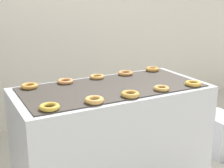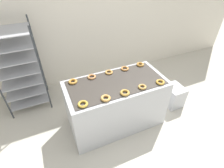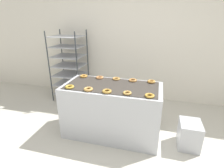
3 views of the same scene
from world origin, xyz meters
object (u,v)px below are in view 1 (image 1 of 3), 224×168
(donut_near_left, at_px, (94,100))
(donut_far_right, at_px, (126,73))
(donut_near_rightmost, at_px, (193,83))
(donut_far_rightmost, at_px, (152,69))
(donut_near_center, at_px, (130,94))
(donut_far_leftmost, at_px, (29,86))
(glaze_bin, at_px, (219,134))
(donut_far_center, at_px, (97,77))
(donut_near_right, at_px, (162,88))
(donut_near_leftmost, at_px, (49,107))
(fryer_machine, at_px, (112,137))
(donut_far_left, at_px, (65,81))

(donut_near_left, height_order, donut_far_right, donut_near_left)
(donut_near_rightmost, height_order, donut_far_rightmost, donut_far_rightmost)
(donut_near_center, bearing_deg, donut_far_leftmost, 137.29)
(glaze_bin, distance_m, donut_far_right, 1.15)
(donut_far_center, xyz_separation_m, donut_far_rightmost, (0.56, 0.00, 0.00))
(donut_far_rightmost, bearing_deg, donut_near_left, -147.15)
(donut_near_right, bearing_deg, donut_near_leftmost, 179.99)
(donut_far_right, bearing_deg, fryer_machine, -135.90)
(donut_near_leftmost, relative_size, donut_near_rightmost, 1.03)
(donut_near_left, height_order, donut_near_right, donut_near_left)
(donut_near_leftmost, height_order, donut_near_right, donut_near_leftmost)
(donut_far_left, relative_size, donut_far_rightmost, 1.03)
(glaze_bin, height_order, donut_far_right, donut_far_right)
(donut_far_center, bearing_deg, glaze_bin, -14.16)
(glaze_bin, distance_m, donut_far_center, 1.37)
(fryer_machine, relative_size, donut_near_rightmost, 11.92)
(donut_near_left, relative_size, donut_near_right, 1.11)
(fryer_machine, relative_size, donut_far_left, 11.66)
(donut_near_leftmost, height_order, donut_far_leftmost, donut_far_leftmost)
(donut_near_left, bearing_deg, donut_far_center, 63.30)
(donut_far_leftmost, bearing_deg, donut_far_center, 1.69)
(donut_near_center, xyz_separation_m, donut_near_right, (0.28, 0.02, -0.00))
(donut_far_right, bearing_deg, donut_far_leftmost, -179.18)
(fryer_machine, distance_m, donut_near_leftmost, 0.76)
(fryer_machine, distance_m, glaze_bin, 1.19)
(donut_far_rightmost, bearing_deg, donut_near_center, -136.26)
(fryer_machine, bearing_deg, donut_near_left, -135.52)
(donut_near_center, height_order, donut_far_left, donut_near_center)
(donut_near_left, relative_size, donut_far_left, 1.01)
(donut_near_center, distance_m, donut_far_leftmost, 0.77)
(donut_far_leftmost, height_order, donut_far_right, donut_far_leftmost)
(fryer_machine, height_order, donut_near_center, donut_near_center)
(donut_near_leftmost, distance_m, donut_near_center, 0.56)
(donut_near_leftmost, relative_size, donut_near_right, 1.10)
(donut_near_leftmost, xyz_separation_m, donut_far_right, (0.84, 0.52, -0.00))
(donut_near_leftmost, bearing_deg, donut_near_center, -1.66)
(donut_near_leftmost, bearing_deg, donut_near_left, -2.75)
(donut_near_center, bearing_deg, donut_far_center, 89.94)
(fryer_machine, relative_size, donut_far_leftmost, 11.72)
(donut_near_left, height_order, donut_far_leftmost, same)
(glaze_bin, xyz_separation_m, donut_far_right, (-0.90, 0.29, 0.66))
(donut_near_leftmost, xyz_separation_m, donut_far_leftmost, (-0.00, 0.50, 0.00))
(donut_far_leftmost, bearing_deg, donut_far_rightmost, 0.97)
(donut_near_leftmost, height_order, donut_near_center, donut_near_center)
(donut_far_leftmost, bearing_deg, donut_near_right, -30.89)
(donut_near_left, xyz_separation_m, donut_near_center, (0.27, -0.00, -0.00))
(donut_near_leftmost, height_order, donut_near_left, donut_near_left)
(donut_near_leftmost, xyz_separation_m, donut_near_right, (0.84, -0.00, -0.00))
(donut_near_rightmost, xyz_separation_m, donut_far_leftmost, (-1.14, 0.51, 0.00))
(donut_near_rightmost, height_order, donut_far_left, donut_near_rightmost)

